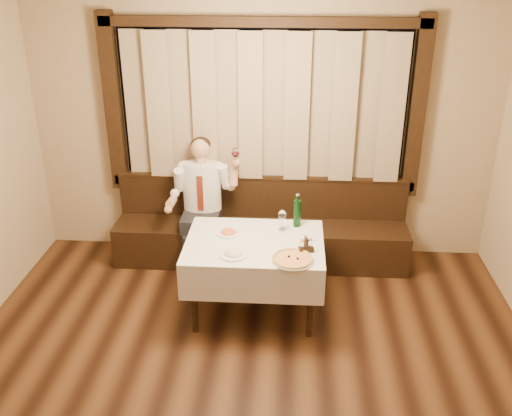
# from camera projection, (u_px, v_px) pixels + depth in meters

# --- Properties ---
(room) EXTENTS (5.01, 6.01, 2.81)m
(room) POSITION_uv_depth(u_px,v_px,m) (248.00, 199.00, 4.27)
(room) COLOR black
(room) RESTS_ON ground
(banquette) EXTENTS (3.20, 0.61, 0.94)m
(banquette) POSITION_uv_depth(u_px,v_px,m) (261.00, 234.00, 6.35)
(banquette) COLOR black
(banquette) RESTS_ON ground
(dining_table) EXTENTS (1.27, 0.97, 0.76)m
(dining_table) POSITION_uv_depth(u_px,v_px,m) (255.00, 251.00, 5.28)
(dining_table) COLOR black
(dining_table) RESTS_ON ground
(pizza) EXTENTS (0.38, 0.38, 0.04)m
(pizza) POSITION_uv_depth(u_px,v_px,m) (293.00, 259.00, 4.90)
(pizza) COLOR white
(pizza) RESTS_ON dining_table
(pasta_red) EXTENTS (0.23, 0.23, 0.08)m
(pasta_red) POSITION_uv_depth(u_px,v_px,m) (228.00, 231.00, 5.36)
(pasta_red) COLOR white
(pasta_red) RESTS_ON dining_table
(pasta_cream) EXTENTS (0.26, 0.26, 0.09)m
(pasta_cream) POSITION_uv_depth(u_px,v_px,m) (233.00, 252.00, 4.98)
(pasta_cream) COLOR white
(pasta_cream) RESTS_ON dining_table
(green_bottle) EXTENTS (0.07, 0.07, 0.33)m
(green_bottle) POSITION_uv_depth(u_px,v_px,m) (297.00, 212.00, 5.47)
(green_bottle) COLOR #104E16
(green_bottle) RESTS_ON dining_table
(table_wine_glass) EXTENTS (0.08, 0.08, 0.21)m
(table_wine_glass) POSITION_uv_depth(u_px,v_px,m) (282.00, 216.00, 5.38)
(table_wine_glass) COLOR white
(table_wine_glass) RESTS_ON dining_table
(cruet_caddy) EXTENTS (0.15, 0.10, 0.14)m
(cruet_caddy) POSITION_uv_depth(u_px,v_px,m) (306.00, 247.00, 5.03)
(cruet_caddy) COLOR black
(cruet_caddy) RESTS_ON dining_table
(seated_man) EXTENTS (0.77, 0.58, 1.41)m
(seated_man) POSITION_uv_depth(u_px,v_px,m) (202.00, 193.00, 6.10)
(seated_man) COLOR black
(seated_man) RESTS_ON ground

